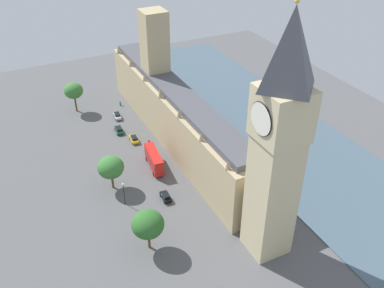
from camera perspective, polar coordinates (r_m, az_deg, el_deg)
name	(u,v)px	position (r m, az deg, el deg)	size (l,w,h in m)	color
ground_plane	(171,142)	(124.62, -2.86, 0.24)	(149.70, 149.70, 0.00)	#565659
river_thames	(259,118)	(137.71, 8.94, 3.39)	(34.55, 134.73, 0.25)	#475B6B
parliament_building	(174,111)	(121.78, -2.42, 4.46)	(10.27, 79.70, 34.40)	tan
clock_tower	(278,141)	(77.64, 11.48, 0.42)	(8.77, 8.77, 51.61)	#CCBA8E
car_silver_by_river_gate	(117,116)	(138.10, -9.95, 3.74)	(2.17, 4.27, 1.74)	#B7B7BC
car_dark_green_kerbside	(119,130)	(130.58, -9.76, 1.90)	(2.29, 4.66, 1.74)	#19472D
car_yellow_cab_trailing	(134,139)	(125.51, -7.76, 0.69)	(2.19, 4.51, 1.74)	gold
double_decker_bus_leading	(154,159)	(113.36, -5.10, -2.02)	(3.68, 10.71, 4.75)	red
car_black_under_trees	(166,197)	(103.81, -3.54, -7.02)	(2.02, 4.12, 1.74)	black
pedestrian_far_end	(120,103)	(145.67, -9.58, 5.38)	(0.65, 0.56, 1.68)	#336B60
pedestrian_midblock	(149,142)	(123.90, -5.78, 0.27)	(0.60, 0.50, 1.57)	maroon
plane_tree_near_tower	(148,224)	(88.80, -5.93, -10.63)	(6.79, 6.79, 9.53)	brown
plane_tree_corner	(74,91)	(142.40, -15.56, 6.87)	(6.00, 6.00, 9.92)	brown
plane_tree_opposite_hall	(111,167)	(105.73, -10.81, -3.08)	(6.49, 6.49, 9.03)	brown
street_lamp_slot_10	(124,190)	(101.29, -9.13, -6.06)	(0.56, 0.56, 6.32)	black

